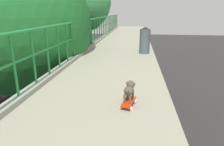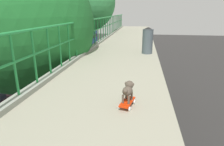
% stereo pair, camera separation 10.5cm
% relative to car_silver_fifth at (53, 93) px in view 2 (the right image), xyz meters
% --- Properties ---
extents(car_silver_fifth, '(1.94, 4.04, 1.51)m').
position_rel_car_silver_fifth_xyz_m(car_silver_fifth, '(0.00, 0.00, 0.00)').
color(car_silver_fifth, '#ADB1B5').
rests_on(car_silver_fifth, ground).
extents(car_grey_sixth, '(1.78, 4.16, 1.55)m').
position_rel_car_silver_fifth_xyz_m(car_grey_sixth, '(-3.24, 3.98, 0.04)').
color(car_grey_sixth, slate).
rests_on(car_grey_sixth, ground).
extents(city_bus, '(2.52, 11.31, 3.15)m').
position_rel_car_silver_fifth_xyz_m(city_bus, '(-3.70, 20.75, 1.09)').
color(city_bus, '#214D83').
rests_on(city_bus, ground).
extents(roadside_tree_mid, '(5.47, 5.47, 8.93)m').
position_rel_car_silver_fifth_xyz_m(roadside_tree_mid, '(2.18, -6.16, 5.58)').
color(roadside_tree_mid, brown).
rests_on(roadside_tree_mid, ground).
extents(roadside_tree_far, '(5.26, 5.26, 9.65)m').
position_rel_car_silver_fifth_xyz_m(roadside_tree_far, '(2.09, 1.11, 6.68)').
color(roadside_tree_far, brown).
rests_on(roadside_tree_far, ground).
extents(toy_skateboard, '(0.28, 0.46, 0.09)m').
position_rel_car_silver_fifth_xyz_m(toy_skateboard, '(6.55, -10.24, 4.69)').
color(toy_skateboard, red).
rests_on(toy_skateboard, overpass_deck).
extents(small_dog, '(0.21, 0.34, 0.33)m').
position_rel_car_silver_fifth_xyz_m(small_dog, '(6.55, -10.22, 4.91)').
color(small_dog, brown).
rests_on(small_dog, toy_skateboard).
extents(litter_bin, '(0.39, 0.39, 0.97)m').
position_rel_car_silver_fifth_xyz_m(litter_bin, '(6.93, -5.86, 5.11)').
color(litter_bin, '#444F55').
rests_on(litter_bin, overpass_deck).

